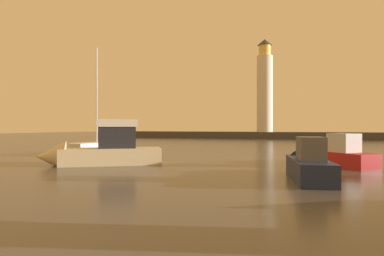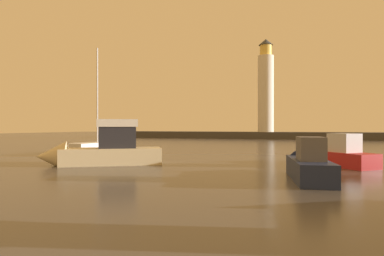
{
  "view_description": "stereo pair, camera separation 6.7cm",
  "coord_description": "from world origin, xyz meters",
  "px_view_note": "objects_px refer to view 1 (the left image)",
  "views": [
    {
      "loc": [
        4.27,
        -1.92,
        2.47
      ],
      "look_at": [
        -1.9,
        14.69,
        2.42
      ],
      "focal_mm": 31.16,
      "sensor_mm": 36.0,
      "label": 1
    },
    {
      "loc": [
        4.34,
        -1.9,
        2.47
      ],
      "look_at": [
        -1.9,
        14.69,
        2.42
      ],
      "focal_mm": 31.16,
      "sensor_mm": 36.0,
      "label": 2
    }
  ],
  "objects_px": {
    "lighthouse": "(265,88)",
    "motorboat_3": "(98,151)",
    "motorboat_2": "(330,155)",
    "motorboat_0": "(307,165)",
    "sailboat_moored": "(102,147)"
  },
  "relations": [
    {
      "from": "lighthouse",
      "to": "motorboat_2",
      "type": "xyz_separation_m",
      "value": [
        10.92,
        -47.31,
        -10.03
      ]
    },
    {
      "from": "sailboat_moored",
      "to": "motorboat_3",
      "type": "bearing_deg",
      "value": -56.16
    },
    {
      "from": "sailboat_moored",
      "to": "motorboat_2",
      "type": "bearing_deg",
      "value": -7.34
    },
    {
      "from": "lighthouse",
      "to": "motorboat_0",
      "type": "relative_size",
      "value": 3.12
    },
    {
      "from": "lighthouse",
      "to": "motorboat_2",
      "type": "distance_m",
      "value": 49.58
    },
    {
      "from": "lighthouse",
      "to": "sailboat_moored",
      "type": "xyz_separation_m",
      "value": [
        -8.62,
        -44.8,
        -10.09
      ]
    },
    {
      "from": "lighthouse",
      "to": "motorboat_0",
      "type": "distance_m",
      "value": 55.62
    },
    {
      "from": "motorboat_3",
      "to": "sailboat_moored",
      "type": "relative_size",
      "value": 0.79
    },
    {
      "from": "motorboat_2",
      "to": "motorboat_3",
      "type": "bearing_deg",
      "value": -159.02
    },
    {
      "from": "sailboat_moored",
      "to": "motorboat_0",
      "type": "bearing_deg",
      "value": -26.43
    },
    {
      "from": "lighthouse",
      "to": "motorboat_3",
      "type": "bearing_deg",
      "value": -93.56
    },
    {
      "from": "lighthouse",
      "to": "motorboat_3",
      "type": "height_order",
      "value": "lighthouse"
    },
    {
      "from": "motorboat_0",
      "to": "motorboat_2",
      "type": "xyz_separation_m",
      "value": [
        1.3,
        6.55,
        0.0
      ]
    },
    {
      "from": "lighthouse",
      "to": "sailboat_moored",
      "type": "distance_m",
      "value": 46.72
    },
    {
      "from": "motorboat_0",
      "to": "motorboat_2",
      "type": "relative_size",
      "value": 1.14
    }
  ]
}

